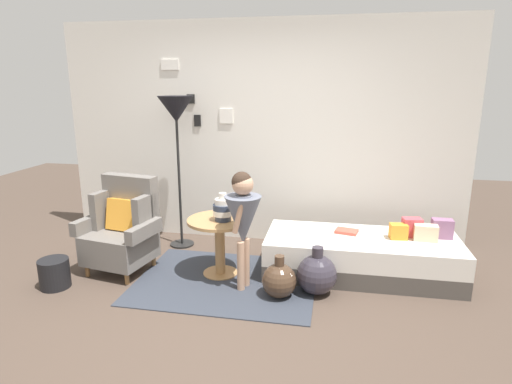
# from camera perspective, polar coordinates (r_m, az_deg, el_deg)

# --- Properties ---
(ground_plane) EXTENTS (12.00, 12.00, 0.00)m
(ground_plane) POSITION_cam_1_polar(r_m,az_deg,el_deg) (3.70, -5.29, -16.48)
(ground_plane) COLOR #4C3D33
(gallery_wall) EXTENTS (4.80, 0.12, 2.60)m
(gallery_wall) POSITION_cam_1_polar(r_m,az_deg,el_deg) (5.11, 0.45, 7.75)
(gallery_wall) COLOR silver
(gallery_wall) RESTS_ON ground
(rug) EXTENTS (1.74, 1.33, 0.01)m
(rug) POSITION_cam_1_polar(r_m,az_deg,el_deg) (4.29, -3.99, -11.76)
(rug) COLOR #333842
(rug) RESTS_ON ground
(armchair) EXTENTS (0.83, 0.68, 0.97)m
(armchair) POSITION_cam_1_polar(r_m,az_deg,el_deg) (4.60, -17.37, -4.71)
(armchair) COLOR olive
(armchair) RESTS_ON ground
(daybed) EXTENTS (1.91, 0.81, 0.40)m
(daybed) POSITION_cam_1_polar(r_m,az_deg,el_deg) (4.47, 13.85, -8.28)
(daybed) COLOR #4C4742
(daybed) RESTS_ON ground
(pillow_head) EXTENTS (0.20, 0.12, 0.19)m
(pillow_head) POSITION_cam_1_polar(r_m,az_deg,el_deg) (4.61, 23.61, -4.51)
(pillow_head) COLOR gray
(pillow_head) RESTS_ON daybed
(pillow_mid) EXTENTS (0.23, 0.13, 0.16)m
(pillow_mid) POSITION_cam_1_polar(r_m,az_deg,el_deg) (4.47, 21.74, -5.09)
(pillow_mid) COLOR beige
(pillow_mid) RESTS_ON daybed
(pillow_back) EXTENTS (0.20, 0.15, 0.19)m
(pillow_back) POSITION_cam_1_polar(r_m,az_deg,el_deg) (4.54, 20.11, -4.46)
(pillow_back) COLOR #D64C56
(pillow_back) RESTS_ON daybed
(pillow_extra) EXTENTS (0.18, 0.14, 0.15)m
(pillow_extra) POSITION_cam_1_polar(r_m,az_deg,el_deg) (4.44, 18.52, -5.02)
(pillow_extra) COLOR orange
(pillow_extra) RESTS_ON daybed
(side_table) EXTENTS (0.64, 0.64, 0.59)m
(side_table) POSITION_cam_1_polar(r_m,az_deg,el_deg) (4.28, -4.88, -5.66)
(side_table) COLOR tan
(side_table) RESTS_ON ground
(vase_striped) EXTENTS (0.20, 0.20, 0.28)m
(vase_striped) POSITION_cam_1_polar(r_m,az_deg,el_deg) (4.15, -4.44, -2.30)
(vase_striped) COLOR #2D384C
(vase_striped) RESTS_ON side_table
(floor_lamp) EXTENTS (0.40, 0.40, 1.75)m
(floor_lamp) POSITION_cam_1_polar(r_m,az_deg,el_deg) (4.91, -10.62, 9.98)
(floor_lamp) COLOR black
(floor_lamp) RESTS_ON ground
(person_child) EXTENTS (0.34, 0.34, 1.13)m
(person_child) POSITION_cam_1_polar(r_m,az_deg,el_deg) (3.88, -1.76, -3.17)
(person_child) COLOR tan
(person_child) RESTS_ON ground
(book_on_daybed) EXTENTS (0.25, 0.20, 0.03)m
(book_on_daybed) POSITION_cam_1_polar(r_m,az_deg,el_deg) (4.49, 12.02, -5.16)
(book_on_daybed) COLOR #C75442
(book_on_daybed) RESTS_ON daybed
(demijohn_near) EXTENTS (0.31, 0.31, 0.40)m
(demijohn_near) POSITION_cam_1_polar(r_m,az_deg,el_deg) (3.94, 3.12, -11.71)
(demijohn_near) COLOR #473323
(demijohn_near) RESTS_ON ground
(demijohn_far) EXTENTS (0.37, 0.37, 0.45)m
(demijohn_far) POSITION_cam_1_polar(r_m,az_deg,el_deg) (4.02, 8.14, -10.84)
(demijohn_far) COLOR #332D38
(demijohn_far) RESTS_ON ground
(magazine_basket) EXTENTS (0.28, 0.28, 0.28)m
(magazine_basket) POSITION_cam_1_polar(r_m,az_deg,el_deg) (4.54, -25.36, -9.81)
(magazine_basket) COLOR black
(magazine_basket) RESTS_ON ground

